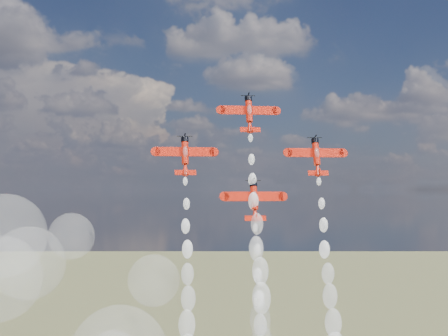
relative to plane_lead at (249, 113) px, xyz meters
name	(u,v)px	position (x,y,z in m)	size (l,w,h in m)	color
plane_lead	(249,113)	(0.00, 0.00, 0.00)	(12.53, 5.29, 8.67)	red
plane_left	(185,155)	(-14.38, -3.18, -9.55)	(12.53, 5.29, 8.67)	red
plane_right	(316,156)	(14.38, -3.18, -9.55)	(12.53, 5.29, 8.67)	red
plane_slot	(254,200)	(0.00, -6.36, -19.10)	(12.53, 5.29, 8.67)	red
drifted_smoke_cloud	(56,321)	(-42.09, 5.24, -45.80)	(67.27, 26.57, 55.82)	white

